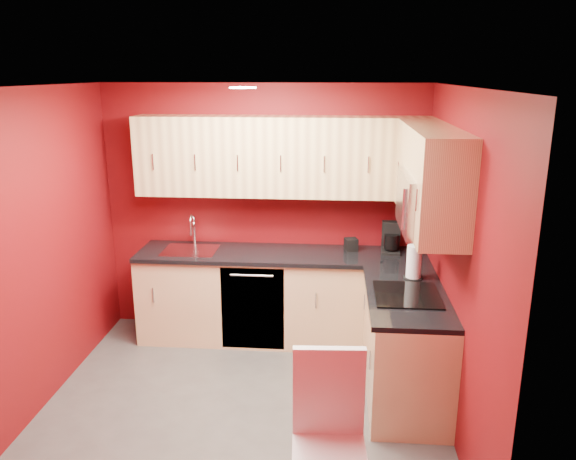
# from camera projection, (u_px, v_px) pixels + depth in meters

# --- Properties ---
(floor) EXTENTS (3.20, 3.20, 0.00)m
(floor) POSITION_uv_depth(u_px,v_px,m) (244.00, 404.00, 4.55)
(floor) COLOR #4B4946
(floor) RESTS_ON ground
(ceiling) EXTENTS (3.20, 3.20, 0.00)m
(ceiling) POSITION_uv_depth(u_px,v_px,m) (236.00, 87.00, 3.87)
(ceiling) COLOR white
(ceiling) RESTS_ON wall_back
(wall_back) EXTENTS (3.20, 0.00, 3.20)m
(wall_back) POSITION_uv_depth(u_px,v_px,m) (265.00, 211.00, 5.65)
(wall_back) COLOR #5E080A
(wall_back) RESTS_ON floor
(wall_front) EXTENTS (3.20, 0.00, 3.20)m
(wall_front) POSITION_uv_depth(u_px,v_px,m) (190.00, 355.00, 2.78)
(wall_front) COLOR #5E080A
(wall_front) RESTS_ON floor
(wall_left) EXTENTS (0.00, 3.00, 3.00)m
(wall_left) POSITION_uv_depth(u_px,v_px,m) (36.00, 253.00, 4.34)
(wall_left) COLOR #5E080A
(wall_left) RESTS_ON floor
(wall_right) EXTENTS (0.00, 3.00, 3.00)m
(wall_right) POSITION_uv_depth(u_px,v_px,m) (457.00, 264.00, 4.09)
(wall_right) COLOR #5E080A
(wall_right) RESTS_ON floor
(base_cabinets_back) EXTENTS (2.80, 0.60, 0.87)m
(base_cabinets_back) POSITION_uv_depth(u_px,v_px,m) (282.00, 298.00, 5.57)
(base_cabinets_back) COLOR #E5BA82
(base_cabinets_back) RESTS_ON floor
(base_cabinets_right) EXTENTS (0.60, 1.30, 0.87)m
(base_cabinets_right) POSITION_uv_depth(u_px,v_px,m) (405.00, 347.00, 4.57)
(base_cabinets_right) COLOR #E5BA82
(base_cabinets_right) RESTS_ON floor
(countertop_back) EXTENTS (2.80, 0.63, 0.04)m
(countertop_back) POSITION_uv_depth(u_px,v_px,m) (281.00, 255.00, 5.43)
(countertop_back) COLOR black
(countertop_back) RESTS_ON base_cabinets_back
(countertop_right) EXTENTS (0.63, 1.27, 0.04)m
(countertop_right) POSITION_uv_depth(u_px,v_px,m) (407.00, 296.00, 4.43)
(countertop_right) COLOR black
(countertop_right) RESTS_ON base_cabinets_right
(upper_cabinets_back) EXTENTS (2.80, 0.35, 0.75)m
(upper_cabinets_back) POSITION_uv_depth(u_px,v_px,m) (283.00, 156.00, 5.31)
(upper_cabinets_back) COLOR #DABC7B
(upper_cabinets_back) RESTS_ON wall_back
(upper_cabinets_right) EXTENTS (0.35, 1.55, 0.75)m
(upper_cabinets_right) POSITION_uv_depth(u_px,v_px,m) (429.00, 167.00, 4.35)
(upper_cabinets_right) COLOR #DABC7B
(upper_cabinets_right) RESTS_ON wall_right
(microwave) EXTENTS (0.42, 0.76, 0.42)m
(microwave) POSITION_uv_depth(u_px,v_px,m) (428.00, 202.00, 4.18)
(microwave) COLOR silver
(microwave) RESTS_ON upper_cabinets_right
(cooktop) EXTENTS (0.50, 0.55, 0.01)m
(cooktop) POSITION_uv_depth(u_px,v_px,m) (407.00, 295.00, 4.39)
(cooktop) COLOR black
(cooktop) RESTS_ON countertop_right
(sink) EXTENTS (0.52, 0.42, 0.35)m
(sink) POSITION_uv_depth(u_px,v_px,m) (190.00, 247.00, 5.51)
(sink) COLOR silver
(sink) RESTS_ON countertop_back
(dishwasher_front) EXTENTS (0.60, 0.02, 0.82)m
(dishwasher_front) POSITION_uv_depth(u_px,v_px,m) (253.00, 309.00, 5.31)
(dishwasher_front) COLOR black
(dishwasher_front) RESTS_ON base_cabinets_back
(downlight) EXTENTS (0.20, 0.20, 0.01)m
(downlight) POSITION_uv_depth(u_px,v_px,m) (243.00, 88.00, 4.17)
(downlight) COLOR white
(downlight) RESTS_ON ceiling
(coffee_maker) EXTENTS (0.19, 0.25, 0.30)m
(coffee_maker) POSITION_uv_depth(u_px,v_px,m) (391.00, 238.00, 5.39)
(coffee_maker) COLOR black
(coffee_maker) RESTS_ON countertop_back
(napkin_holder) EXTENTS (0.14, 0.14, 0.12)m
(napkin_holder) POSITION_uv_depth(u_px,v_px,m) (351.00, 245.00, 5.47)
(napkin_holder) COLOR black
(napkin_holder) RESTS_ON countertop_back
(paper_towel) EXTENTS (0.17, 0.17, 0.29)m
(paper_towel) POSITION_uv_depth(u_px,v_px,m) (414.00, 262.00, 4.72)
(paper_towel) COLOR white
(paper_towel) RESTS_ON countertop_right
(dining_chair) EXTENTS (0.45, 0.47, 1.06)m
(dining_chair) POSITION_uv_depth(u_px,v_px,m) (329.00, 448.00, 3.20)
(dining_chair) COLOR silver
(dining_chair) RESTS_ON floor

